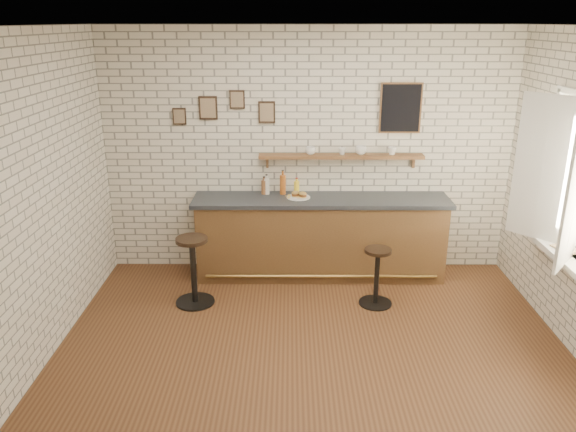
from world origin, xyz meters
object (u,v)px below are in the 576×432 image
bar_counter (320,237)px  shelf_cup_a (311,151)px  bitters_bottle_brown (264,187)px  condiment_bottle_yellow (297,187)px  book_lower (557,249)px  shelf_cup_d (392,151)px  bitters_bottle_white (267,186)px  bitters_bottle_amber (283,184)px  shelf_cup_c (361,150)px  shelf_cup_b (342,151)px  bar_stool_right (377,275)px  bar_stool_left (193,269)px  sandwich_plate (298,197)px  ciabatta_sandwich (299,194)px  book_upper (559,249)px

bar_counter → shelf_cup_a: size_ratio=25.52×
bitters_bottle_brown → condiment_bottle_yellow: size_ratio=1.08×
bitters_bottle_brown → book_lower: size_ratio=1.13×
shelf_cup_d → bitters_bottle_white: bearing=-166.8°
bitters_bottle_brown → shelf_cup_a: size_ratio=1.84×
bitters_bottle_amber → shelf_cup_c: size_ratio=2.23×
bitters_bottle_amber → shelf_cup_b: bearing=2.6°
bitters_bottle_white → shelf_cup_a: shelf_cup_a is taller
book_lower → bitters_bottle_white: bearing=129.1°
condiment_bottle_yellow → bar_stool_right: (0.89, -0.95, -0.74)m
shelf_cup_a → book_lower: shelf_cup_a is taller
bar_stool_right → shelf_cup_d: size_ratio=6.61×
bar_stool_right → shelf_cup_b: (-0.34, 0.98, 1.18)m
bitters_bottle_amber → shelf_cup_d: size_ratio=3.01×
bitters_bottle_brown → book_lower: 3.33m
condiment_bottle_yellow → shelf_cup_a: bearing=11.0°
shelf_cup_b → book_lower: bearing=-84.4°
bar_stool_left → shelf_cup_a: size_ratio=6.51×
bitters_bottle_amber → book_lower: bitters_bottle_amber is taller
sandwich_plate → bar_stool_right: (0.87, -0.80, -0.66)m
bitters_bottle_amber → bar_stool_left: size_ratio=0.39×
sandwich_plate → bitters_bottle_amber: bearing=141.2°
shelf_cup_b → shelf_cup_d: size_ratio=0.89×
shelf_cup_b → bar_stool_right: bearing=-116.0°
sandwich_plate → ciabatta_sandwich: size_ratio=1.30×
bitters_bottle_amber → bar_counter: bearing=-19.9°
bitters_bottle_brown → bar_stool_right: bearing=-36.4°
bar_stool_right → book_upper: 1.86m
condiment_bottle_yellow → book_upper: bearing=-32.7°
bar_counter → bitters_bottle_amber: size_ratio=10.17×
bitters_bottle_brown → shelf_cup_b: bearing=1.9°
bitters_bottle_white → bitters_bottle_amber: bearing=-0.0°
book_lower → book_upper: size_ratio=0.96×
bitters_bottle_amber → bar_stool_right: (1.06, -0.95, -0.78)m
bitters_bottle_amber → bar_stool_left: 1.53m
bar_stool_left → shelf_cup_a: bearing=36.0°
book_upper → sandwich_plate: bearing=167.6°
bitters_bottle_white → book_lower: size_ratio=1.27×
sandwich_plate → bitters_bottle_brown: 0.46m
bitters_bottle_white → bar_stool_left: bearing=-130.3°
bitters_bottle_brown → bitters_bottle_white: (0.03, 0.00, 0.01)m
ciabatta_sandwich → book_upper: ciabatta_sandwich is taller
bitters_bottle_white → shelf_cup_b: 1.01m
ciabatta_sandwich → bar_stool_right: (0.86, -0.80, -0.70)m
bitters_bottle_white → bar_stool_right: (1.26, -0.95, -0.75)m
bitters_bottle_white → shelf_cup_d: 1.58m
shelf_cup_b → book_upper: 2.63m
bitters_bottle_amber → shelf_cup_b: shelf_cup_b is taller
condiment_bottle_yellow → book_lower: size_ratio=1.05×
bitters_bottle_white → shelf_cup_d: bearing=1.2°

